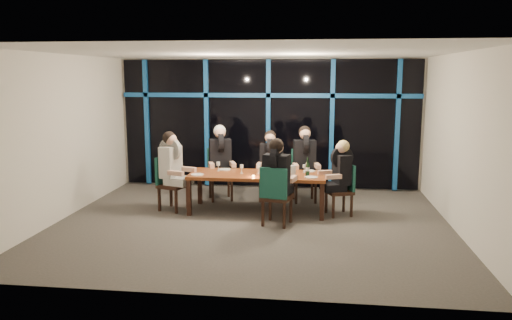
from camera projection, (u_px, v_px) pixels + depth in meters
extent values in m
plane|color=#534E49|center=(252.00, 223.00, 8.92)|extent=(7.00, 7.00, 0.00)
cube|color=white|center=(269.00, 124.00, 11.60)|extent=(7.00, 0.04, 3.00)
cube|color=white|center=(217.00, 174.00, 5.73)|extent=(7.00, 0.04, 3.00)
cube|color=white|center=(62.00, 137.00, 9.09)|extent=(0.04, 6.00, 3.00)
cube|color=white|center=(461.00, 144.00, 8.24)|extent=(0.04, 6.00, 3.00)
cube|color=white|center=(252.00, 52.00, 8.41)|extent=(7.00, 6.00, 0.04)
cube|color=black|center=(269.00, 124.00, 11.54)|extent=(6.86, 0.04, 2.94)
cube|color=#134E94|center=(147.00, 123.00, 11.85)|extent=(0.10, 0.10, 2.94)
cube|color=#134E94|center=(207.00, 123.00, 11.67)|extent=(0.10, 0.10, 2.94)
cube|color=#134E94|center=(268.00, 124.00, 11.49)|extent=(0.10, 0.10, 2.94)
cube|color=#134E94|center=(332.00, 125.00, 11.32)|extent=(0.10, 0.10, 2.94)
cube|color=#134E94|center=(397.00, 126.00, 11.14)|extent=(0.10, 0.10, 2.94)
cube|color=#134E94|center=(268.00, 95.00, 11.38)|extent=(6.86, 0.10, 0.10)
cube|color=#FF2D14|center=(317.00, 95.00, 11.60)|extent=(0.60, 0.05, 0.35)
cube|color=brown|center=(257.00, 175.00, 9.58)|extent=(2.60, 1.00, 0.06)
cube|color=black|center=(189.00, 198.00, 9.37)|extent=(0.08, 0.08, 0.69)
cube|color=black|center=(322.00, 202.00, 9.06)|extent=(0.08, 0.08, 0.69)
cube|color=black|center=(200.00, 187.00, 10.23)|extent=(0.08, 0.08, 0.69)
cube|color=black|center=(322.00, 191.00, 9.92)|extent=(0.08, 0.08, 0.69)
cube|color=black|center=(221.00, 176.00, 10.54)|extent=(0.64, 0.64, 0.07)
cube|color=#1B5748|center=(219.00, 161.00, 10.71)|extent=(0.49, 0.22, 0.56)
cube|color=black|center=(213.00, 191.00, 10.35)|extent=(0.06, 0.06, 0.47)
cube|color=black|center=(232.00, 190.00, 10.44)|extent=(0.06, 0.06, 0.47)
cube|color=black|center=(210.00, 187.00, 10.74)|extent=(0.06, 0.06, 0.47)
cube|color=black|center=(229.00, 186.00, 10.83)|extent=(0.06, 0.06, 0.47)
cube|color=black|center=(270.00, 179.00, 10.48)|extent=(0.48, 0.48, 0.06)
cube|color=#1B5748|center=(271.00, 164.00, 10.63)|extent=(0.47, 0.06, 0.52)
cube|color=black|center=(260.00, 192.00, 10.36)|extent=(0.04, 0.04, 0.44)
cube|color=black|center=(278.00, 193.00, 10.32)|extent=(0.04, 0.04, 0.44)
cube|color=black|center=(262.00, 188.00, 10.72)|extent=(0.04, 0.04, 0.44)
cube|color=black|center=(279.00, 188.00, 10.68)|extent=(0.04, 0.04, 0.44)
cube|color=black|center=(305.00, 178.00, 10.39)|extent=(0.59, 0.59, 0.07)
cube|color=#1B5748|center=(303.00, 162.00, 10.56)|extent=(0.50, 0.15, 0.56)
cube|color=black|center=(296.00, 193.00, 10.23)|extent=(0.05, 0.05, 0.47)
cube|color=black|center=(316.00, 193.00, 10.25)|extent=(0.05, 0.05, 0.47)
cube|color=black|center=(293.00, 188.00, 10.62)|extent=(0.05, 0.05, 0.47)
cube|color=black|center=(312.00, 188.00, 10.65)|extent=(0.05, 0.05, 0.47)
cube|color=black|center=(173.00, 185.00, 9.73)|extent=(0.62, 0.62, 0.07)
cube|color=#1B5748|center=(164.00, 170.00, 9.78)|extent=(0.21, 0.48, 0.55)
cube|color=black|center=(176.00, 202.00, 9.52)|extent=(0.06, 0.06, 0.46)
cube|color=black|center=(188.00, 197.00, 9.87)|extent=(0.06, 0.06, 0.46)
cube|color=black|center=(159.00, 200.00, 9.69)|extent=(0.06, 0.06, 0.46)
cube|color=black|center=(171.00, 195.00, 10.04)|extent=(0.06, 0.06, 0.46)
cube|color=black|center=(339.00, 192.00, 9.39)|extent=(0.58, 0.58, 0.06)
cube|color=#1B5748|center=(349.00, 177.00, 9.39)|extent=(0.21, 0.44, 0.50)
cube|color=black|center=(326.00, 202.00, 9.56)|extent=(0.05, 0.05, 0.42)
cube|color=black|center=(333.00, 207.00, 9.21)|extent=(0.05, 0.05, 0.42)
cube|color=black|center=(344.00, 201.00, 9.64)|extent=(0.05, 0.05, 0.42)
cube|color=black|center=(351.00, 206.00, 9.29)|extent=(0.05, 0.05, 0.42)
cube|color=black|center=(277.00, 197.00, 8.79)|extent=(0.59, 0.59, 0.07)
cube|color=#1B5748|center=(273.00, 184.00, 8.54)|extent=(0.49, 0.17, 0.54)
cube|color=black|center=(291.00, 210.00, 8.94)|extent=(0.05, 0.05, 0.46)
cube|color=black|center=(270.00, 208.00, 9.08)|extent=(0.05, 0.05, 0.46)
cube|color=black|center=(284.00, 216.00, 8.58)|extent=(0.05, 0.05, 0.46)
cube|color=black|center=(263.00, 214.00, 8.72)|extent=(0.05, 0.05, 0.46)
cube|color=black|center=(222.00, 172.00, 10.40)|extent=(0.54, 0.58, 0.16)
cube|color=black|center=(220.00, 154.00, 10.51)|extent=(0.51, 0.40, 0.62)
cylinder|color=black|center=(220.00, 142.00, 10.47)|extent=(0.26, 0.48, 0.47)
sphere|color=tan|center=(220.00, 133.00, 10.41)|extent=(0.23, 0.23, 0.23)
sphere|color=silver|center=(220.00, 131.00, 10.45)|extent=(0.26, 0.26, 0.26)
cube|color=tan|center=(211.00, 165.00, 10.23)|extent=(0.20, 0.35, 0.09)
cube|color=tan|center=(233.00, 164.00, 10.33)|extent=(0.20, 0.35, 0.09)
cube|color=black|center=(269.00, 175.00, 10.34)|extent=(0.38, 0.44, 0.15)
cube|color=black|center=(270.00, 157.00, 10.44)|extent=(0.42, 0.26, 0.58)
cylinder|color=black|center=(270.00, 147.00, 10.40)|extent=(0.11, 0.44, 0.44)
sphere|color=tan|center=(270.00, 138.00, 10.35)|extent=(0.22, 0.22, 0.22)
sphere|color=black|center=(270.00, 136.00, 10.39)|extent=(0.24, 0.24, 0.24)
cube|color=tan|center=(259.00, 165.00, 10.24)|extent=(0.09, 0.31, 0.08)
cube|color=tan|center=(279.00, 166.00, 10.20)|extent=(0.09, 0.31, 0.08)
cube|color=black|center=(306.00, 174.00, 10.24)|extent=(0.48, 0.53, 0.16)
cube|color=black|center=(305.00, 155.00, 10.36)|extent=(0.49, 0.35, 0.62)
cylinder|color=black|center=(305.00, 143.00, 10.31)|extent=(0.20, 0.48, 0.47)
sphere|color=tan|center=(305.00, 134.00, 10.26)|extent=(0.23, 0.23, 0.23)
sphere|color=black|center=(305.00, 132.00, 10.30)|extent=(0.26, 0.26, 0.26)
cube|color=tan|center=(296.00, 166.00, 10.11)|extent=(0.15, 0.34, 0.09)
cube|color=tan|center=(317.00, 166.00, 10.14)|extent=(0.15, 0.34, 0.09)
cube|color=black|center=(179.00, 181.00, 9.66)|extent=(0.56, 0.52, 0.15)
cube|color=black|center=(171.00, 162.00, 9.67)|extent=(0.39, 0.50, 0.61)
cylinder|color=black|center=(170.00, 149.00, 9.63)|extent=(0.47, 0.25, 0.46)
sphere|color=tan|center=(171.00, 139.00, 9.59)|extent=(0.23, 0.23, 0.23)
sphere|color=black|center=(169.00, 138.00, 9.60)|extent=(0.25, 0.25, 0.25)
cube|color=tan|center=(176.00, 173.00, 9.40)|extent=(0.34, 0.19, 0.09)
cube|color=tan|center=(188.00, 169.00, 9.78)|extent=(0.34, 0.19, 0.09)
cube|color=black|center=(333.00, 187.00, 9.34)|extent=(0.52, 0.49, 0.14)
cube|color=black|center=(342.00, 169.00, 9.32)|extent=(0.37, 0.46, 0.56)
cylinder|color=black|center=(342.00, 157.00, 9.28)|extent=(0.43, 0.24, 0.42)
sphere|color=tan|center=(341.00, 148.00, 9.25)|extent=(0.21, 0.21, 0.21)
sphere|color=tan|center=(343.00, 146.00, 9.25)|extent=(0.23, 0.23, 0.23)
cube|color=tan|center=(325.00, 173.00, 9.48)|extent=(0.31, 0.18, 0.08)
cube|color=tan|center=(334.00, 177.00, 9.09)|extent=(0.31, 0.18, 0.08)
cube|color=black|center=(279.00, 190.00, 8.89)|extent=(0.49, 0.54, 0.15)
cube|color=black|center=(277.00, 172.00, 8.67)|extent=(0.48, 0.36, 0.61)
cylinder|color=black|center=(277.00, 158.00, 8.63)|extent=(0.21, 0.47, 0.46)
sphere|color=tan|center=(277.00, 147.00, 8.61)|extent=(0.23, 0.23, 0.23)
sphere|color=black|center=(276.00, 145.00, 8.57)|extent=(0.25, 0.25, 0.25)
cube|color=tan|center=(293.00, 179.00, 8.86)|extent=(0.16, 0.34, 0.09)
cube|color=tan|center=(270.00, 177.00, 9.01)|extent=(0.16, 0.34, 0.09)
cylinder|color=white|center=(225.00, 169.00, 9.96)|extent=(0.24, 0.24, 0.01)
cylinder|color=white|center=(268.00, 170.00, 9.88)|extent=(0.24, 0.24, 0.01)
cylinder|color=white|center=(309.00, 171.00, 9.80)|extent=(0.24, 0.24, 0.01)
cylinder|color=white|center=(197.00, 175.00, 9.45)|extent=(0.24, 0.24, 0.01)
cylinder|color=white|center=(311.00, 177.00, 9.21)|extent=(0.24, 0.24, 0.01)
cylinder|color=white|center=(287.00, 177.00, 9.26)|extent=(0.24, 0.24, 0.01)
cylinder|color=black|center=(308.00, 169.00, 9.37)|extent=(0.08, 0.08, 0.25)
cylinder|color=black|center=(308.00, 160.00, 9.34)|extent=(0.03, 0.03, 0.09)
cylinder|color=silver|center=(308.00, 169.00, 9.37)|extent=(0.08, 0.08, 0.07)
cylinder|color=silver|center=(292.00, 171.00, 9.26)|extent=(0.12, 0.12, 0.21)
cylinder|color=silver|center=(295.00, 170.00, 9.25)|extent=(0.02, 0.02, 0.15)
cylinder|color=#FA9F4B|center=(253.00, 176.00, 9.27)|extent=(0.05, 0.05, 0.03)
cylinder|color=silver|center=(242.00, 173.00, 9.61)|extent=(0.06, 0.06, 0.01)
cylinder|color=silver|center=(242.00, 170.00, 9.60)|extent=(0.01, 0.01, 0.10)
cylinder|color=silver|center=(242.00, 166.00, 9.59)|extent=(0.07, 0.07, 0.07)
cylinder|color=silver|center=(259.00, 173.00, 9.62)|extent=(0.06, 0.06, 0.01)
cylinder|color=silver|center=(259.00, 170.00, 9.61)|extent=(0.01, 0.01, 0.10)
cylinder|color=silver|center=(259.00, 166.00, 9.60)|extent=(0.07, 0.07, 0.07)
cylinder|color=white|center=(283.00, 174.00, 9.55)|extent=(0.06, 0.06, 0.01)
cylinder|color=white|center=(283.00, 171.00, 9.54)|extent=(0.01, 0.01, 0.09)
cylinder|color=white|center=(283.00, 167.00, 9.52)|extent=(0.06, 0.06, 0.06)
cylinder|color=silver|center=(218.00, 171.00, 9.84)|extent=(0.07, 0.07, 0.01)
cylinder|color=silver|center=(218.00, 168.00, 9.83)|extent=(0.01, 0.01, 0.10)
cylinder|color=silver|center=(218.00, 164.00, 9.81)|extent=(0.07, 0.07, 0.07)
cylinder|color=silver|center=(304.00, 172.00, 9.67)|extent=(0.06, 0.06, 0.01)
cylinder|color=silver|center=(304.00, 170.00, 9.67)|extent=(0.01, 0.01, 0.09)
cylinder|color=silver|center=(304.00, 166.00, 9.65)|extent=(0.06, 0.06, 0.06)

